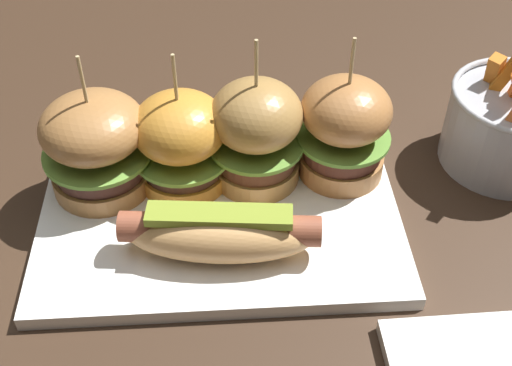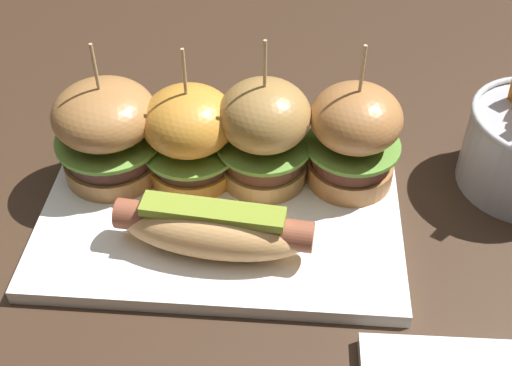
{
  "view_description": "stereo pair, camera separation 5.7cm",
  "coord_description": "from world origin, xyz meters",
  "px_view_note": "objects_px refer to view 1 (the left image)",
  "views": [
    {
      "loc": [
        0.01,
        -0.42,
        0.44
      ],
      "look_at": [
        0.03,
        0.0,
        0.05
      ],
      "focal_mm": 46.28,
      "sensor_mm": 36.0,
      "label": 1
    },
    {
      "loc": [
        0.06,
        -0.42,
        0.44
      ],
      "look_at": [
        0.03,
        0.0,
        0.05
      ],
      "focal_mm": 46.28,
      "sensor_mm": 36.0,
      "label": 2
    }
  ],
  "objects_px": {
    "fries_bucket": "(511,124)",
    "slider_far_left": "(96,144)",
    "slider_center_right": "(256,133)",
    "hot_dog": "(225,231)",
    "platter_main": "(220,222)",
    "slider_far_right": "(344,128)",
    "slider_center_left": "(181,141)"
  },
  "relations": [
    {
      "from": "slider_center_left",
      "to": "slider_far_right",
      "type": "distance_m",
      "value": 0.15
    },
    {
      "from": "slider_center_left",
      "to": "hot_dog",
      "type": "bearing_deg",
      "value": -68.67
    },
    {
      "from": "platter_main",
      "to": "slider_center_left",
      "type": "bearing_deg",
      "value": 121.7
    },
    {
      "from": "platter_main",
      "to": "slider_far_right",
      "type": "distance_m",
      "value": 0.14
    },
    {
      "from": "fries_bucket",
      "to": "slider_far_right",
      "type": "bearing_deg",
      "value": -172.28
    },
    {
      "from": "slider_center_right",
      "to": "slider_center_left",
      "type": "bearing_deg",
      "value": -179.72
    },
    {
      "from": "slider_far_left",
      "to": "fries_bucket",
      "type": "distance_m",
      "value": 0.4
    },
    {
      "from": "hot_dog",
      "to": "slider_far_right",
      "type": "bearing_deg",
      "value": 40.63
    },
    {
      "from": "fries_bucket",
      "to": "hot_dog",
      "type": "bearing_deg",
      "value": -156.98
    },
    {
      "from": "platter_main",
      "to": "fries_bucket",
      "type": "relative_size",
      "value": 2.32
    },
    {
      "from": "slider_center_left",
      "to": "fries_bucket",
      "type": "distance_m",
      "value": 0.32
    },
    {
      "from": "fries_bucket",
      "to": "slider_center_right",
      "type": "bearing_deg",
      "value": -174.12
    },
    {
      "from": "platter_main",
      "to": "hot_dog",
      "type": "bearing_deg",
      "value": -84.3
    },
    {
      "from": "slider_far_left",
      "to": "slider_far_right",
      "type": "distance_m",
      "value": 0.23
    },
    {
      "from": "slider_center_right",
      "to": "slider_far_right",
      "type": "relative_size",
      "value": 1.02
    },
    {
      "from": "slider_far_right",
      "to": "fries_bucket",
      "type": "height_order",
      "value": "slider_far_right"
    },
    {
      "from": "slider_far_left",
      "to": "slider_center_right",
      "type": "distance_m",
      "value": 0.15
    },
    {
      "from": "slider_center_left",
      "to": "fries_bucket",
      "type": "xyz_separation_m",
      "value": [
        0.32,
        0.03,
        -0.02
      ]
    },
    {
      "from": "hot_dog",
      "to": "slider_far_left",
      "type": "distance_m",
      "value": 0.15
    },
    {
      "from": "hot_dog",
      "to": "slider_far_right",
      "type": "relative_size",
      "value": 1.16
    },
    {
      "from": "fries_bucket",
      "to": "platter_main",
      "type": "bearing_deg",
      "value": -164.62
    },
    {
      "from": "hot_dog",
      "to": "slider_far_left",
      "type": "xyz_separation_m",
      "value": [
        -0.11,
        0.09,
        0.02
      ]
    },
    {
      "from": "slider_far_left",
      "to": "slider_far_right",
      "type": "relative_size",
      "value": 0.96
    },
    {
      "from": "slider_center_right",
      "to": "hot_dog",
      "type": "bearing_deg",
      "value": -108.7
    },
    {
      "from": "platter_main",
      "to": "hot_dog",
      "type": "relative_size",
      "value": 1.92
    },
    {
      "from": "fries_bucket",
      "to": "slider_far_left",
      "type": "bearing_deg",
      "value": -175.89
    },
    {
      "from": "platter_main",
      "to": "hot_dog",
      "type": "xyz_separation_m",
      "value": [
        0.0,
        -0.04,
        0.03
      ]
    },
    {
      "from": "platter_main",
      "to": "fries_bucket",
      "type": "height_order",
      "value": "fries_bucket"
    },
    {
      "from": "hot_dog",
      "to": "slider_center_left",
      "type": "distance_m",
      "value": 0.1
    },
    {
      "from": "hot_dog",
      "to": "fries_bucket",
      "type": "height_order",
      "value": "fries_bucket"
    },
    {
      "from": "slider_center_right",
      "to": "fries_bucket",
      "type": "distance_m",
      "value": 0.26
    },
    {
      "from": "platter_main",
      "to": "slider_far_left",
      "type": "bearing_deg",
      "value": 155.08
    }
  ]
}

